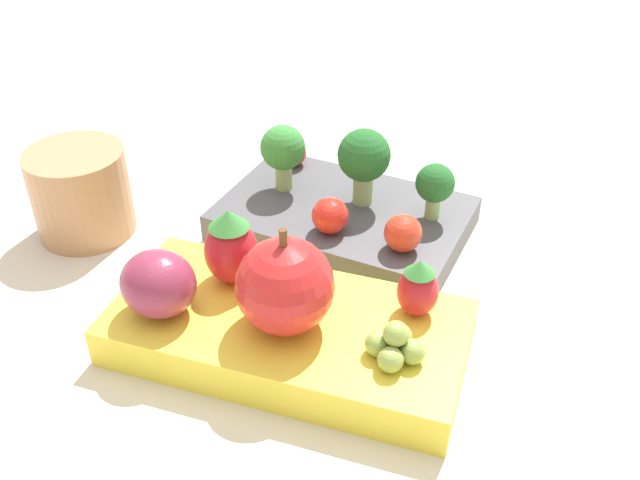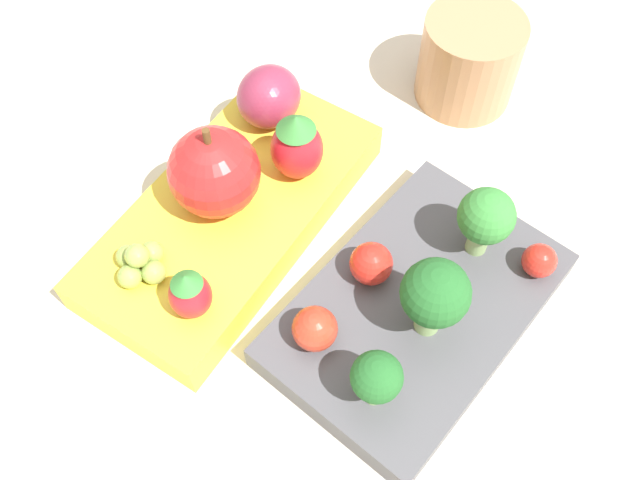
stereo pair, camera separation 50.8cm
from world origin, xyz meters
The scene contains 15 objects.
ground_plane centered at (0.00, 0.00, 0.00)m, with size 4.00×4.00×0.00m, color beige.
bento_box_savoury centered at (0.00, 0.07, 0.01)m, with size 0.20×0.14×0.02m.
bento_box_fruit centered at (0.01, -0.06, 0.01)m, with size 0.22×0.11×0.03m.
broccoli_floret_0 centered at (0.07, 0.08, 0.05)m, with size 0.03×0.03×0.04m.
broccoli_floret_1 centered at (0.01, 0.08, 0.06)m, with size 0.04×0.04×0.06m.
broccoli_floret_2 centered at (-0.05, 0.08, 0.06)m, with size 0.03×0.03×0.05m.
cherry_tomato_0 centered at (-0.06, 0.12, 0.03)m, with size 0.02×0.02×0.02m.
cherry_tomato_1 centered at (0.00, 0.04, 0.03)m, with size 0.03×0.03×0.03m.
cherry_tomato_2 centered at (0.05, 0.03, 0.03)m, with size 0.03×0.03×0.03m.
apple centered at (0.01, -0.07, 0.06)m, with size 0.06×0.06×0.07m.
strawberry_0 centered at (-0.04, -0.04, 0.05)m, with size 0.03×0.03×0.05m.
strawberry_1 centered at (0.08, -0.04, 0.05)m, with size 0.03×0.03×0.04m.
plum centered at (-0.07, -0.08, 0.05)m, with size 0.05×0.04×0.04m.
grape_cluster centered at (0.08, -0.08, 0.04)m, with size 0.03×0.03×0.03m.
drinking_cup centered at (-0.19, 0.01, 0.03)m, with size 0.07×0.07×0.07m.
Camera 2 is at (0.20, 0.13, 0.41)m, focal length 40.00 mm.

